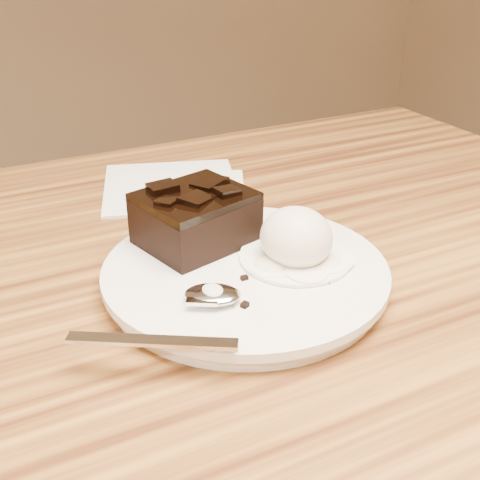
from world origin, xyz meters
name	(u,v)px	position (x,y,z in m)	size (l,w,h in m)	color
plate	(245,276)	(0.10, 0.01, 0.76)	(0.24, 0.24, 0.02)	white
brownie	(196,221)	(0.08, 0.07, 0.79)	(0.09, 0.08, 0.04)	black
ice_cream_scoop	(296,237)	(0.15, 0.00, 0.79)	(0.06, 0.07, 0.05)	white
melt_puddle	(295,258)	(0.15, 0.00, 0.77)	(0.10, 0.10, 0.00)	white
spoon	(213,296)	(0.06, -0.03, 0.77)	(0.03, 0.17, 0.01)	silver
napkin	(171,185)	(0.13, 0.24, 0.75)	(0.15, 0.15, 0.01)	white
crumb_a	(245,305)	(0.07, -0.05, 0.77)	(0.01, 0.01, 0.00)	black
crumb_b	(328,281)	(0.15, -0.05, 0.77)	(0.01, 0.01, 0.00)	black
crumb_c	(244,278)	(0.09, -0.01, 0.77)	(0.01, 0.00, 0.00)	black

